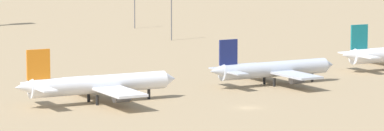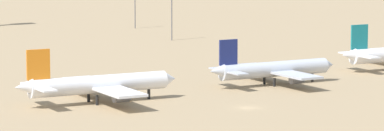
{
  "view_description": "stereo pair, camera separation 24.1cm",
  "coord_description": "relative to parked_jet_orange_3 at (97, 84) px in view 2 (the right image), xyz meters",
  "views": [
    {
      "loc": [
        -124.73,
        -186.6,
        38.15
      ],
      "look_at": [
        1.07,
        24.12,
        6.0
      ],
      "focal_mm": 103.39,
      "sensor_mm": 36.0,
      "label": 1
    },
    {
      "loc": [
        -124.52,
        -186.73,
        38.15
      ],
      "look_at": [
        1.07,
        24.12,
        6.0
      ],
      "focal_mm": 103.39,
      "sensor_mm": 36.0,
      "label": 2
    }
  ],
  "objects": [
    {
      "name": "light_pole_mid",
      "position": [
        83.5,
        141.03,
        5.18
      ],
      "size": [
        1.8,
        0.5,
        15.91
      ],
      "color": "#59595E",
      "rests_on": "ground"
    },
    {
      "name": "parked_jet_navy_4",
      "position": [
        46.73,
        2.39,
        -0.26
      ],
      "size": [
        34.37,
        28.82,
        11.37
      ],
      "rotation": [
        0.0,
        0.0,
        -0.03
      ],
      "color": "silver",
      "rests_on": "ground"
    },
    {
      "name": "ground",
      "position": [
        23.97,
        -21.07,
        -3.98
      ],
      "size": [
        4000.0,
        4000.0,
        0.0
      ],
      "primitive_type": "plane",
      "color": "#9E8460"
    },
    {
      "name": "parked_jet_orange_3",
      "position": [
        0.0,
        0.0,
        0.0
      ],
      "size": [
        36.79,
        30.92,
        12.16
      ],
      "rotation": [
        0.0,
        0.0,
        -0.05
      ],
      "color": "white",
      "rests_on": "ground"
    },
    {
      "name": "light_pole_east",
      "position": [
        74.85,
        99.39,
        5.99
      ],
      "size": [
        1.8,
        0.5,
        17.48
      ],
      "color": "#59595E",
      "rests_on": "ground"
    }
  ]
}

